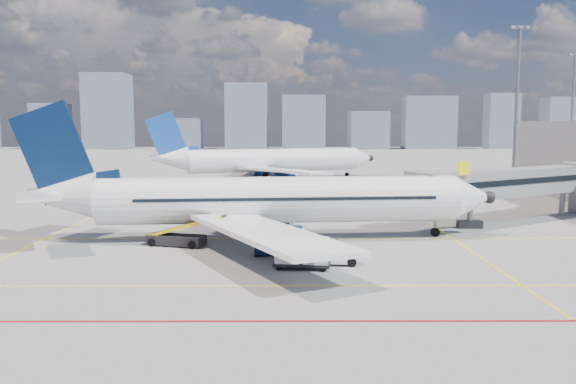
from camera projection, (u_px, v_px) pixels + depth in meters
name	position (u px, v px, depth m)	size (l,w,h in m)	color
ground	(285.00, 261.00, 38.92)	(420.00, 420.00, 0.00)	gray
apron_markings	(276.00, 276.00, 35.04)	(90.00, 35.12, 0.01)	yellow
jet_bridge	(523.00, 183.00, 55.36)	(23.55, 15.78, 6.30)	gray
floodlight_mast_ne	(517.00, 100.00, 92.07)	(3.20, 0.61, 25.45)	slate
floodlight_mast_far	(572.00, 107.00, 126.92)	(3.20, 0.61, 25.45)	slate
distant_skyline	(257.00, 121.00, 226.24)	(247.70, 15.30, 29.97)	slate
main_aircraft	(259.00, 201.00, 46.10)	(39.51, 34.39, 11.53)	white
second_aircraft	(266.00, 161.00, 98.99)	(40.54, 34.53, 12.19)	white
baggage_tug	(336.00, 253.00, 38.01)	(2.56, 1.64, 1.72)	white
cargo_dolly	(302.00, 252.00, 36.91)	(3.90, 2.14, 2.03)	black
belt_loader	(178.00, 237.00, 43.92)	(6.55, 3.12, 2.63)	black
ramp_worker	(318.00, 252.00, 37.93)	(0.64, 0.42, 1.75)	yellow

